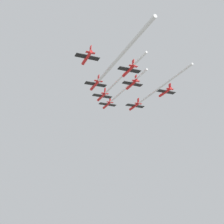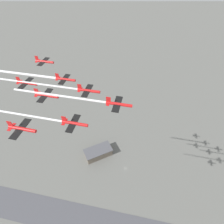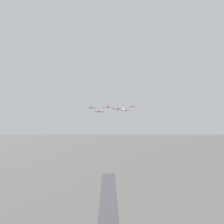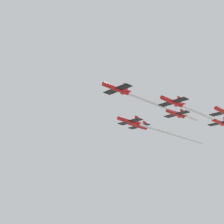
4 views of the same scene
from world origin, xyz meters
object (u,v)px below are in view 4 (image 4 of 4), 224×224
Objects in this scene: jet_0 at (117,89)px; jet_1 at (173,102)px; jet_2 at (130,121)px; jet_3 at (224,112)px; jet_7 at (221,123)px; jet_4 at (176,114)px; jet_5 at (139,126)px.

jet_1 is at bearing -120.47° from jet_0.
jet_2 is 1.00× the size of jet_3.
jet_7 reaches higher than jet_2.
jet_0 is 1.00× the size of jet_7.
jet_4 is 18.25m from jet_7.
jet_1 is at bearing 59.53° from jet_3.
jet_1 is 18.21m from jet_4.
jet_3 is (6.90, -16.77, -1.88)m from jet_1.
jet_0 is 1.00× the size of jet_3.
jet_4 is at bearing 59.53° from jet_7.
jet_4 is 18.41m from jet_5.
jet_3 is at bearing 180.00° from jet_5.
jet_4 reaches higher than jet_3.
jet_3 is at bearing -120.47° from jet_1.
jet_1 reaches higher than jet_2.
jet_4 reaches higher than jet_5.
jet_2 is at bearing 59.53° from jet_4.
jet_7 is at bearing -90.00° from jet_1.
jet_0 is 1.00× the size of jet_1.
jet_0 reaches higher than jet_7.
jet_0 is 18.31m from jet_1.
jet_7 reaches higher than jet_3.
jet_5 is at bearing 29.54° from jet_7.
jet_5 reaches higher than jet_1.
jet_3 reaches higher than jet_2.
jet_0 is at bearing 78.91° from jet_7.
jet_2 is at bearing 59.53° from jet_7.
jet_4 is (11.11, 14.65, 3.56)m from jet_3.
jet_1 is 18.23m from jet_3.
jet_5 is (36.02, -4.24, -1.76)m from jet_0.
jet_5 is (11.11, 14.65, -0.92)m from jet_4.
jet_7 is at bearing -120.47° from jet_2.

